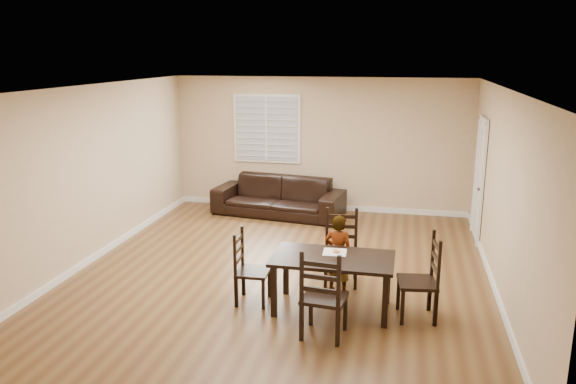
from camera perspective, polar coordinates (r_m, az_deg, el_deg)
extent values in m
plane|color=brown|center=(8.45, -0.56, -8.01)|extent=(7.00, 7.00, 0.00)
cube|color=#CFAF8C|center=(11.42, 3.27, 4.82)|extent=(6.00, 0.04, 2.70)
cube|color=#CFAF8C|center=(4.84, -9.75, -8.27)|extent=(6.00, 0.04, 2.70)
cube|color=#CFAF8C|center=(9.17, -19.22, 1.77)|extent=(0.04, 7.00, 2.70)
cube|color=#CFAF8C|center=(7.96, 20.99, -0.14)|extent=(0.04, 7.00, 2.70)
cube|color=white|center=(7.85, -0.60, 10.58)|extent=(6.00, 7.00, 0.04)
cube|color=white|center=(11.55, -2.18, 6.44)|extent=(1.40, 0.08, 1.40)
cube|color=white|center=(10.15, 18.86, 1.06)|extent=(0.06, 0.94, 2.05)
cylinder|color=#332114|center=(9.88, 18.85, 0.26)|extent=(0.06, 0.06, 0.02)
cube|color=white|center=(11.69, 3.17, -1.49)|extent=(6.00, 0.03, 0.10)
cube|color=white|center=(9.50, -18.51, -5.91)|extent=(0.03, 7.00, 0.10)
cube|color=white|center=(8.35, 20.11, -8.81)|extent=(0.03, 7.00, 0.10)
cube|color=black|center=(7.03, 4.58, -6.75)|extent=(1.51, 0.85, 0.04)
cube|color=black|center=(6.96, -1.44, -10.04)|extent=(0.07, 0.07, 0.66)
cube|color=black|center=(6.80, 9.84, -10.88)|extent=(0.07, 0.07, 0.66)
cube|color=black|center=(7.58, -0.19, -7.98)|extent=(0.07, 0.07, 0.66)
cube|color=black|center=(7.43, 10.10, -8.68)|extent=(0.07, 0.07, 0.66)
cube|color=black|center=(7.90, 5.40, -6.19)|extent=(0.52, 0.49, 0.04)
cube|color=black|center=(8.06, 5.42, -5.21)|extent=(0.47, 0.09, 1.05)
cube|color=black|center=(7.81, 3.83, -8.25)|extent=(0.05, 0.05, 0.43)
cube|color=black|center=(7.81, 6.87, -8.33)|extent=(0.05, 0.05, 0.43)
cube|color=black|center=(8.16, 3.92, -7.25)|extent=(0.05, 0.05, 0.43)
cube|color=black|center=(8.16, 6.82, -7.32)|extent=(0.05, 0.05, 0.43)
cube|color=black|center=(6.49, 3.70, -10.70)|extent=(0.53, 0.50, 0.04)
cube|color=black|center=(6.28, 3.24, -10.83)|extent=(0.48, 0.09, 1.07)
cube|color=black|center=(6.72, 5.85, -12.11)|extent=(0.05, 0.05, 0.44)
cube|color=black|center=(6.81, 2.34, -11.68)|extent=(0.05, 0.05, 0.44)
cube|color=black|center=(6.38, 5.09, -13.58)|extent=(0.05, 0.05, 0.44)
cube|color=black|center=(6.47, 1.39, -13.10)|extent=(0.05, 0.05, 0.44)
cube|color=black|center=(7.32, -3.58, -8.10)|extent=(0.42, 0.45, 0.04)
cube|color=black|center=(7.34, -4.99, -7.50)|extent=(0.06, 0.44, 0.97)
cube|color=black|center=(7.20, -2.53, -10.36)|extent=(0.04, 0.04, 0.40)
cube|color=black|center=(7.54, -1.91, -9.20)|extent=(0.04, 0.04, 0.40)
cube|color=black|center=(7.28, -5.25, -10.13)|extent=(0.04, 0.04, 0.40)
cube|color=black|center=(7.61, -4.51, -9.00)|extent=(0.04, 0.04, 0.40)
cube|color=black|center=(7.06, 12.99, -8.95)|extent=(0.51, 0.54, 0.04)
cube|color=black|center=(7.07, 14.66, -8.38)|extent=(0.11, 0.48, 1.06)
cube|color=black|center=(7.32, 11.14, -10.05)|extent=(0.05, 0.05, 0.44)
cube|color=black|center=(6.94, 11.54, -11.44)|extent=(0.05, 0.05, 0.44)
cube|color=black|center=(7.37, 14.14, -10.03)|extent=(0.05, 0.05, 0.44)
cube|color=black|center=(7.00, 14.71, -11.40)|extent=(0.05, 0.05, 0.44)
imported|color=gray|center=(7.58, 5.13, -6.30)|extent=(0.45, 0.34, 1.09)
cube|color=beige|center=(7.18, 4.77, -6.10)|extent=(0.31, 0.31, 0.00)
torus|color=#DB904E|center=(7.17, 4.93, -5.98)|extent=(0.10, 0.10, 0.03)
torus|color=silver|center=(7.16, 4.93, -5.90)|extent=(0.09, 0.09, 0.02)
imported|color=black|center=(11.18, -0.97, -0.47)|extent=(2.67, 1.34, 0.75)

